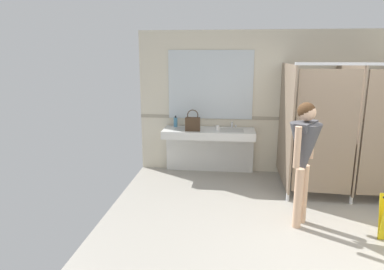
{
  "coord_description": "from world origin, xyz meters",
  "views": [
    {
      "loc": [
        -1.24,
        -4.01,
        2.21
      ],
      "look_at": [
        -1.76,
        0.5,
        1.15
      ],
      "focal_mm": 32.22,
      "sensor_mm": 36.0,
      "label": 1
    }
  ],
  "objects_px": {
    "soap_dispenser": "(176,122)",
    "handbag": "(193,123)",
    "person_standing": "(304,150)",
    "paper_cup": "(217,128)"
  },
  "relations": [
    {
      "from": "handbag",
      "to": "soap_dispenser",
      "type": "relative_size",
      "value": 1.83
    },
    {
      "from": "handbag",
      "to": "paper_cup",
      "type": "relative_size",
      "value": 4.57
    },
    {
      "from": "person_standing",
      "to": "paper_cup",
      "type": "bearing_deg",
      "value": 123.71
    },
    {
      "from": "person_standing",
      "to": "handbag",
      "type": "relative_size",
      "value": 4.25
    },
    {
      "from": "soap_dispenser",
      "to": "handbag",
      "type": "bearing_deg",
      "value": -41.62
    },
    {
      "from": "person_standing",
      "to": "handbag",
      "type": "distance_m",
      "value": 2.31
    },
    {
      "from": "soap_dispenser",
      "to": "person_standing",
      "type": "bearing_deg",
      "value": -44.97
    },
    {
      "from": "handbag",
      "to": "paper_cup",
      "type": "bearing_deg",
      "value": 13.93
    },
    {
      "from": "person_standing",
      "to": "handbag",
      "type": "bearing_deg",
      "value": 134.33
    },
    {
      "from": "paper_cup",
      "to": "person_standing",
      "type": "bearing_deg",
      "value": -56.29
    }
  ]
}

